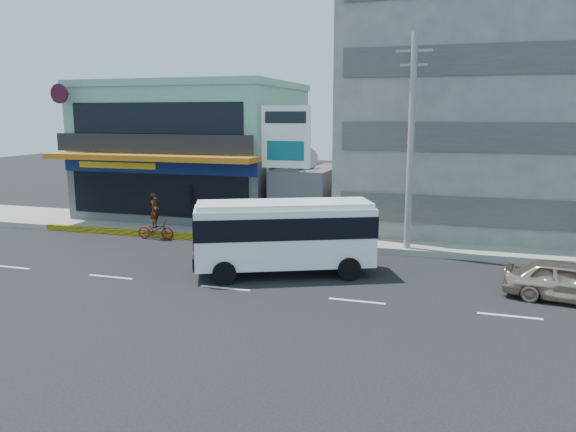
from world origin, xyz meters
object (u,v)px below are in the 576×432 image
object	(u,v)px
concrete_building	(498,104)
satellite_dish	(304,168)
sedan	(568,281)
utility_pole_near	(411,143)
shop_building	(196,153)
motorcycle_rider	(155,224)
billboard	(286,144)
minibus	(284,231)

from	to	relation	value
concrete_building	satellite_dish	xyz separation A→B (m)	(-10.00, -4.00, -3.42)
sedan	utility_pole_near	bearing A→B (deg)	59.50
shop_building	utility_pole_near	world-z (taller)	utility_pole_near
motorcycle_rider	concrete_building	bearing A→B (deg)	25.86
shop_building	concrete_building	size ratio (longest dim) A/B	0.77
billboard	satellite_dish	bearing A→B (deg)	74.48
shop_building	motorcycle_rider	size ratio (longest dim) A/B	5.14
billboard	motorcycle_rider	world-z (taller)	billboard
satellite_dish	billboard	xyz separation A→B (m)	(-0.50, -1.80, 1.35)
shop_building	billboard	distance (m)	8.92
motorcycle_rider	billboard	bearing A→B (deg)	20.51
concrete_building	billboard	bearing A→B (deg)	-151.08
concrete_building	utility_pole_near	world-z (taller)	concrete_building
utility_pole_near	concrete_building	bearing A→B (deg)	62.24
shop_building	satellite_dish	xyz separation A→B (m)	(8.00, -2.95, -0.42)
minibus	sedan	bearing A→B (deg)	-1.38
satellite_dish	utility_pole_near	size ratio (longest dim) A/B	0.15
sedan	motorcycle_rider	xyz separation A→B (m)	(-18.91, 4.61, 0.08)
satellite_dish	minibus	world-z (taller)	satellite_dish
motorcycle_rider	shop_building	bearing A→B (deg)	98.64
minibus	motorcycle_rider	size ratio (longest dim) A/B	3.10
sedan	concrete_building	bearing A→B (deg)	19.35
minibus	billboard	bearing A→B (deg)	106.89
concrete_building	minibus	xyz separation A→B (m)	(-8.45, -12.56, -5.21)
utility_pole_near	motorcycle_rider	xyz separation A→B (m)	(-12.91, -0.60, -4.35)
billboard	minibus	xyz separation A→B (m)	(2.05, -6.76, -3.14)
shop_building	sedan	bearing A→B (deg)	-30.45
shop_building	billboard	bearing A→B (deg)	-32.32
utility_pole_near	motorcycle_rider	size ratio (longest dim) A/B	4.15
satellite_dish	minibus	distance (m)	8.88
satellite_dish	motorcycle_rider	xyz separation A→B (m)	(-6.91, -4.20, -2.78)
billboard	motorcycle_rider	size ratio (longest dim) A/B	2.86
satellite_dish	minibus	xyz separation A→B (m)	(1.55, -8.56, -1.78)
satellite_dish	motorcycle_rider	size ratio (longest dim) A/B	0.62
minibus	motorcycle_rider	xyz separation A→B (m)	(-8.47, 4.36, -1.00)
motorcycle_rider	utility_pole_near	bearing A→B (deg)	2.66
shop_building	motorcycle_rider	bearing A→B (deg)	-81.36
billboard	sedan	size ratio (longest dim) A/B	1.64
concrete_building	billboard	distance (m)	12.17
shop_building	motorcycle_rider	distance (m)	7.90
satellite_dish	motorcycle_rider	bearing A→B (deg)	-148.72
concrete_building	billboard	world-z (taller)	concrete_building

